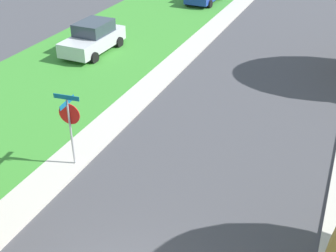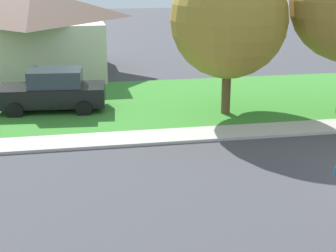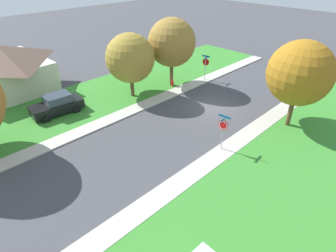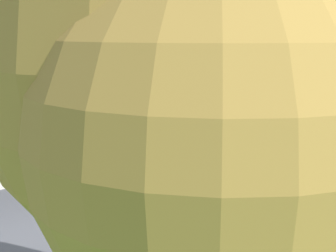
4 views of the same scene
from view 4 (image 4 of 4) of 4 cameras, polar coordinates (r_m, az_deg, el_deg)
ground_plane at (r=12.16m, az=-15.65°, el=-12.67°), size 120.00×120.00×0.00m
sidewalk_west at (r=22.83m, az=6.72°, el=-1.01°), size 1.40×56.00×0.10m
lawn_west at (r=26.13m, az=-0.97°, el=0.59°), size 8.00×56.00×0.08m
stop_sign_far_corner at (r=17.62m, az=-8.03°, el=1.44°), size 0.92×0.92×2.77m
car_silver_kerbside_mid at (r=27.82m, az=2.73°, el=2.97°), size 2.10×4.33×1.76m
tree_sidewalk_mid at (r=5.14m, az=2.95°, el=5.94°), size 5.09×4.73×6.88m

